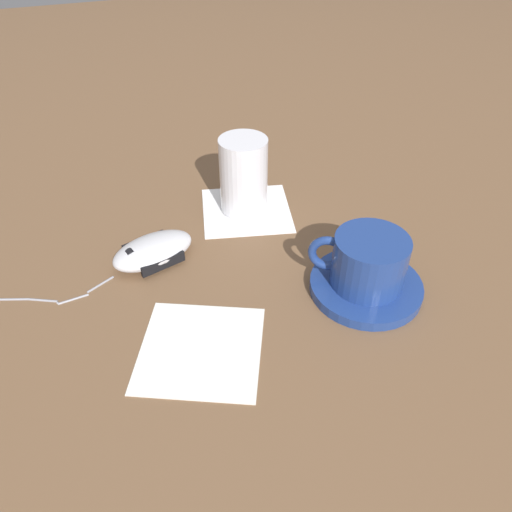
{
  "coord_description": "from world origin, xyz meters",
  "views": [
    {
      "loc": [
        0.47,
        -0.15,
        0.41
      ],
      "look_at": [
        0.03,
        0.01,
        0.03
      ],
      "focal_mm": 35.0,
      "sensor_mm": 36.0,
      "label": 1
    }
  ],
  "objects": [
    {
      "name": "saucer",
      "position": [
        0.1,
        0.13,
        0.01
      ],
      "size": [
        0.13,
        0.13,
        0.01
      ],
      "primitive_type": "cylinder",
      "color": "navy",
      "rests_on": "ground"
    },
    {
      "name": "napkin_spare",
      "position": [
        0.13,
        -0.08,
        0.0
      ],
      "size": [
        0.17,
        0.17,
        0.0
      ],
      "primitive_type": "cube",
      "rotation": [
        0.0,
        0.0,
        -0.43
      ],
      "color": "silver",
      "rests_on": "ground"
    },
    {
      "name": "ground_plane",
      "position": [
        0.0,
        0.0,
        0.0
      ],
      "size": [
        3.0,
        3.0,
        0.0
      ],
      "primitive_type": "plane",
      "color": "brown"
    },
    {
      "name": "napkin_under_glass",
      "position": [
        -0.11,
        0.05,
        0.0
      ],
      "size": [
        0.15,
        0.15,
        0.0
      ],
      "primitive_type": "cube",
      "rotation": [
        0.0,
        0.0,
        -0.24
      ],
      "color": "white",
      "rests_on": "ground"
    },
    {
      "name": "computer_mouse",
      "position": [
        -0.04,
        -0.1,
        0.02
      ],
      "size": [
        0.09,
        0.12,
        0.03
      ],
      "color": "silver",
      "rests_on": "ground"
    },
    {
      "name": "drinking_glass",
      "position": [
        -0.11,
        0.05,
        0.06
      ],
      "size": [
        0.07,
        0.07,
        0.11
      ],
      "primitive_type": "cylinder",
      "color": "silver",
      "rests_on": "napkin_under_glass"
    },
    {
      "name": "coffee_cup",
      "position": [
        0.1,
        0.13,
        0.04
      ],
      "size": [
        0.09,
        0.11,
        0.06
      ],
      "color": "navy",
      "rests_on": "saucer"
    },
    {
      "name": "mouse_cable",
      "position": [
        -0.03,
        -0.27,
        0.0
      ],
      "size": [
        0.07,
        0.23,
        0.0
      ],
      "color": "gray",
      "rests_on": "ground"
    }
  ]
}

